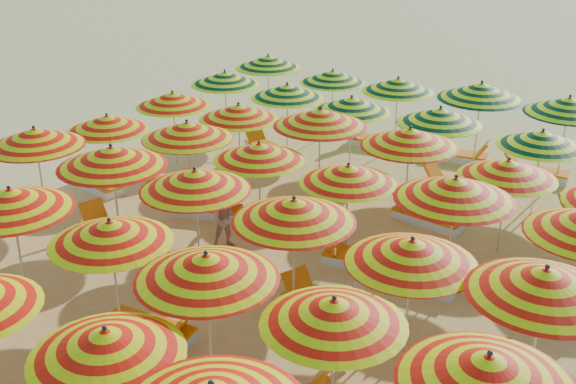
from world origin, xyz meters
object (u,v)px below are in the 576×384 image
object	(u,v)px
umbrella_44	(398,85)
lounger_17	(413,278)
umbrella_13	(11,200)
lounger_16	(362,258)
umbrella_45	(481,91)
umbrella_39	(440,116)
umbrella_38	(352,104)
umbrella_42	(268,62)
beachgoer_a	(358,315)
umbrella_26	(259,152)
umbrella_37	(287,91)
umbrella_16	(334,312)
umbrella_22	(412,252)
umbrella_40	(542,139)
umbrella_32	(320,118)
umbrella_14	(110,232)
lounger_23	(375,141)
lounger_24	(459,156)
umbrella_36	(225,78)
lounger_15	(208,210)
umbrella_34	(508,169)
umbrella_18	(35,137)
umbrella_23	(545,282)
umbrella_21	(294,211)
umbrella_17	(488,370)
umbrella_20	(195,180)
umbrella_9	(106,343)
umbrella_43	(333,77)
lounger_9	(151,329)
lounger_14	(96,183)
umbrella_31	(239,112)
umbrella_30	(173,99)
lounger_21	(454,187)
umbrella_24	(107,123)
umbrella_46	(569,105)
umbrella_28	(455,189)
lounger_19	(427,217)
umbrella_25	(187,131)
lounger_11	(107,233)
beachgoer_b	(226,220)
lounger_25	(534,172)

from	to	relation	value
umbrella_44	lounger_17	distance (m)	8.22
umbrella_13	lounger_16	distance (m)	7.11
umbrella_45	umbrella_39	bearing A→B (deg)	-96.33
umbrella_38	lounger_17	size ratio (longest dim) A/B	1.35
umbrella_42	beachgoer_a	world-z (taller)	umbrella_42
umbrella_26	umbrella_37	bearing A→B (deg)	116.39
umbrella_16	umbrella_22	distance (m)	2.15
umbrella_22	umbrella_38	world-z (taller)	umbrella_22
umbrella_40	umbrella_45	size ratio (longest dim) A/B	0.82
umbrella_32	beachgoer_a	world-z (taller)	umbrella_32
umbrella_14	umbrella_37	distance (m)	9.52
umbrella_42	lounger_23	xyz separation A→B (m)	(4.14, -0.23, -1.87)
umbrella_38	lounger_24	xyz separation A→B (m)	(2.21, 2.59, -1.83)
umbrella_36	lounger_15	xyz separation A→B (m)	(3.07, -4.66, -1.82)
umbrella_34	umbrella_38	bearing A→B (deg)	156.09
umbrella_18	umbrella_23	world-z (taller)	umbrella_23
umbrella_34	umbrella_36	world-z (taller)	umbrella_36
umbrella_21	umbrella_17	bearing A→B (deg)	-29.10
umbrella_20	umbrella_37	size ratio (longest dim) A/B	0.98
umbrella_39	umbrella_22	bearing A→B (deg)	-70.75
lounger_16	beachgoer_a	bearing A→B (deg)	103.39
umbrella_36	lounger_24	size ratio (longest dim) A/B	1.29
umbrella_32	lounger_23	size ratio (longest dim) A/B	1.37
umbrella_26	umbrella_38	bearing A→B (deg)	89.99
umbrella_45	lounger_23	distance (m)	3.74
umbrella_13	umbrella_21	distance (m)	5.25
umbrella_9	umbrella_43	world-z (taller)	umbrella_9
lounger_9	lounger_14	xyz separation A→B (m)	(-5.93, 4.15, 0.00)
umbrella_13	beachgoer_a	size ratio (longest dim) A/B	1.72
umbrella_31	umbrella_36	size ratio (longest dim) A/B	1.08
umbrella_30	beachgoer_a	distance (m)	9.98
umbrella_37	lounger_21	distance (m)	5.47
umbrella_24	umbrella_30	xyz separation A→B (m)	(0.01, 2.43, 0.02)
umbrella_22	lounger_23	xyz separation A→B (m)	(-5.33, 9.20, -1.90)
umbrella_39	umbrella_46	world-z (taller)	umbrella_46
umbrella_44	beachgoer_a	bearing A→B (deg)	-67.57
umbrella_31	umbrella_34	xyz separation A→B (m)	(7.15, -0.03, -0.01)
umbrella_28	lounger_14	world-z (taller)	umbrella_28
umbrella_28	lounger_19	bearing A→B (deg)	121.01
umbrella_25	lounger_16	bearing A→B (deg)	-1.87
umbrella_39	umbrella_40	xyz separation A→B (m)	(2.58, -0.04, -0.09)
umbrella_20	umbrella_26	size ratio (longest dim) A/B	1.01
umbrella_20	lounger_19	world-z (taller)	umbrella_20
umbrella_32	lounger_11	world-z (taller)	umbrella_32
umbrella_42	umbrella_46	bearing A→B (deg)	0.18
lounger_14	beachgoer_b	world-z (taller)	beachgoer_b
lounger_16	lounger_17	distance (m)	1.27
lounger_14	lounger_25	xyz separation A→B (m)	(9.45, 7.22, 0.00)
umbrella_34	lounger_14	world-z (taller)	umbrella_34
umbrella_13	umbrella_20	xyz separation A→B (m)	(2.15, 2.69, -0.05)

